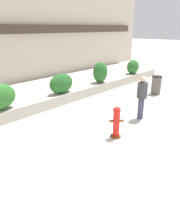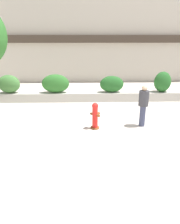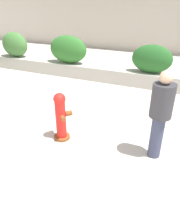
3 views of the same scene
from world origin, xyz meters
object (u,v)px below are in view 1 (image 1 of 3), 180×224
(trash_bin, at_px, (156,85))
(hedge_bush_3, at_px, (100,72))
(hedge_bush_2, at_px, (61,83))
(pedestrian, at_px, (142,95))
(fire_hydrant, at_px, (116,122))
(hedge_bush_4, at_px, (133,67))

(trash_bin, bearing_deg, hedge_bush_3, 120.50)
(hedge_bush_3, bearing_deg, hedge_bush_2, 180.00)
(hedge_bush_3, xyz_separation_m, pedestrian, (-2.11, -3.84, -0.09))
(hedge_bush_3, relative_size, fire_hydrant, 1.08)
(pedestrian, relative_size, trash_bin, 1.71)
(fire_hydrant, bearing_deg, pedestrian, 6.02)
(hedge_bush_3, xyz_separation_m, trash_bin, (1.58, -2.69, -0.57))
(hedge_bush_2, relative_size, hedge_bush_4, 1.28)
(hedge_bush_4, bearing_deg, trash_bin, -125.30)
(hedge_bush_3, distance_m, fire_hydrant, 5.77)
(fire_hydrant, bearing_deg, hedge_bush_2, 73.97)
(hedge_bush_2, xyz_separation_m, fire_hydrant, (-1.16, -4.05, -0.42))
(hedge_bush_2, distance_m, trash_bin, 5.26)
(hedge_bush_2, relative_size, trash_bin, 1.34)
(fire_hydrant, xyz_separation_m, pedestrian, (1.97, 0.21, 0.44))
(fire_hydrant, relative_size, pedestrian, 0.62)
(hedge_bush_3, height_order, hedge_bush_4, hedge_bush_3)
(hedge_bush_2, height_order, trash_bin, hedge_bush_2)
(pedestrian, bearing_deg, fire_hydrant, -173.98)
(fire_hydrant, height_order, pedestrian, pedestrian)
(hedge_bush_3, bearing_deg, pedestrian, -118.81)
(hedge_bush_2, xyz_separation_m, pedestrian, (0.80, -3.84, 0.02))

